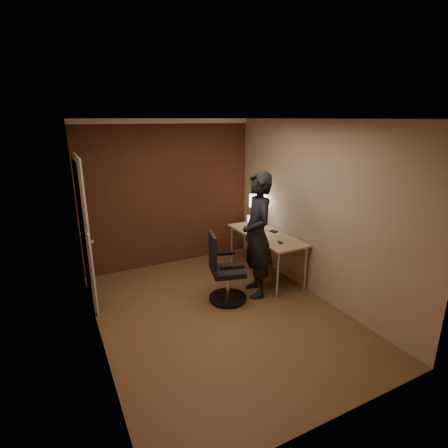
{
  "coord_description": "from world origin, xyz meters",
  "views": [
    {
      "loc": [
        -1.82,
        -3.72,
        2.51
      ],
      "look_at": [
        0.35,
        0.55,
        1.05
      ],
      "focal_mm": 28.0,
      "sensor_mm": 36.0,
      "label": 1
    }
  ],
  "objects_px": {
    "desk": "(270,241)",
    "mouse": "(260,236)",
    "laptop": "(257,225)",
    "phone": "(280,242)",
    "wallet": "(274,231)",
    "office_chair": "(223,272)",
    "person": "(257,235)",
    "desk_lamp": "(258,202)"
  },
  "relations": [
    {
      "from": "wallet",
      "to": "person",
      "type": "height_order",
      "value": "person"
    },
    {
      "from": "laptop",
      "to": "person",
      "type": "distance_m",
      "value": 0.89
    },
    {
      "from": "mouse",
      "to": "person",
      "type": "height_order",
      "value": "person"
    },
    {
      "from": "office_chair",
      "to": "person",
      "type": "xyz_separation_m",
      "value": [
        0.53,
        -0.02,
        0.47
      ]
    },
    {
      "from": "desk_lamp",
      "to": "person",
      "type": "bearing_deg",
      "value": -122.71
    },
    {
      "from": "laptop",
      "to": "office_chair",
      "type": "bearing_deg",
      "value": -143.9
    },
    {
      "from": "phone",
      "to": "office_chair",
      "type": "xyz_separation_m",
      "value": [
        -0.94,
        0.02,
        -0.3
      ]
    },
    {
      "from": "office_chair",
      "to": "phone",
      "type": "bearing_deg",
      "value": -1.19
    },
    {
      "from": "laptop",
      "to": "person",
      "type": "xyz_separation_m",
      "value": [
        -0.47,
        -0.75,
        0.11
      ]
    },
    {
      "from": "desk",
      "to": "person",
      "type": "height_order",
      "value": "person"
    },
    {
      "from": "phone",
      "to": "mouse",
      "type": "bearing_deg",
      "value": 124.31
    },
    {
      "from": "desk_lamp",
      "to": "office_chair",
      "type": "bearing_deg",
      "value": -141.32
    },
    {
      "from": "desk",
      "to": "mouse",
      "type": "distance_m",
      "value": 0.3
    },
    {
      "from": "desk",
      "to": "wallet",
      "type": "bearing_deg",
      "value": 18.4
    },
    {
      "from": "desk_lamp",
      "to": "person",
      "type": "height_order",
      "value": "person"
    },
    {
      "from": "desk_lamp",
      "to": "person",
      "type": "xyz_separation_m",
      "value": [
        -0.58,
        -0.91,
        -0.24
      ]
    },
    {
      "from": "wallet",
      "to": "person",
      "type": "xyz_separation_m",
      "value": [
        -0.62,
        -0.47,
        0.17
      ]
    },
    {
      "from": "mouse",
      "to": "office_chair",
      "type": "xyz_separation_m",
      "value": [
        -0.81,
        -0.33,
        -0.31
      ]
    },
    {
      "from": "wallet",
      "to": "laptop",
      "type": "bearing_deg",
      "value": 117.41
    },
    {
      "from": "office_chair",
      "to": "person",
      "type": "height_order",
      "value": "person"
    },
    {
      "from": "desk",
      "to": "desk_lamp",
      "type": "bearing_deg",
      "value": 82.78
    },
    {
      "from": "desk",
      "to": "office_chair",
      "type": "height_order",
      "value": "office_chair"
    },
    {
      "from": "mouse",
      "to": "wallet",
      "type": "bearing_deg",
      "value": 39.68
    },
    {
      "from": "desk",
      "to": "desk_lamp",
      "type": "distance_m",
      "value": 0.72
    },
    {
      "from": "desk",
      "to": "wallet",
      "type": "xyz_separation_m",
      "value": [
        0.09,
        0.03,
        0.14
      ]
    },
    {
      "from": "desk_lamp",
      "to": "mouse",
      "type": "xyz_separation_m",
      "value": [
        -0.31,
        -0.56,
        -0.4
      ]
    },
    {
      "from": "laptop",
      "to": "office_chair",
      "type": "distance_m",
      "value": 1.29
    },
    {
      "from": "laptop",
      "to": "person",
      "type": "height_order",
      "value": "person"
    },
    {
      "from": "desk",
      "to": "wallet",
      "type": "distance_m",
      "value": 0.17
    },
    {
      "from": "person",
      "to": "wallet",
      "type": "bearing_deg",
      "value": 141.72
    },
    {
      "from": "desk",
      "to": "mouse",
      "type": "bearing_deg",
      "value": -161.03
    },
    {
      "from": "laptop",
      "to": "wallet",
      "type": "bearing_deg",
      "value": -62.59
    },
    {
      "from": "mouse",
      "to": "office_chair",
      "type": "bearing_deg",
      "value": -136.62
    },
    {
      "from": "desk",
      "to": "phone",
      "type": "xyz_separation_m",
      "value": [
        -0.12,
        -0.44,
        0.13
      ]
    },
    {
      "from": "phone",
      "to": "person",
      "type": "relative_size",
      "value": 0.06
    },
    {
      "from": "laptop",
      "to": "phone",
      "type": "height_order",
      "value": "laptop"
    },
    {
      "from": "wallet",
      "to": "office_chair",
      "type": "distance_m",
      "value": 1.27
    },
    {
      "from": "desk",
      "to": "office_chair",
      "type": "bearing_deg",
      "value": -158.31
    },
    {
      "from": "person",
      "to": "phone",
      "type": "bearing_deg",
      "value": 104.12
    },
    {
      "from": "office_chair",
      "to": "person",
      "type": "bearing_deg",
      "value": -1.72
    },
    {
      "from": "desk",
      "to": "wallet",
      "type": "relative_size",
      "value": 13.64
    },
    {
      "from": "desk_lamp",
      "to": "laptop",
      "type": "distance_m",
      "value": 0.4
    }
  ]
}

